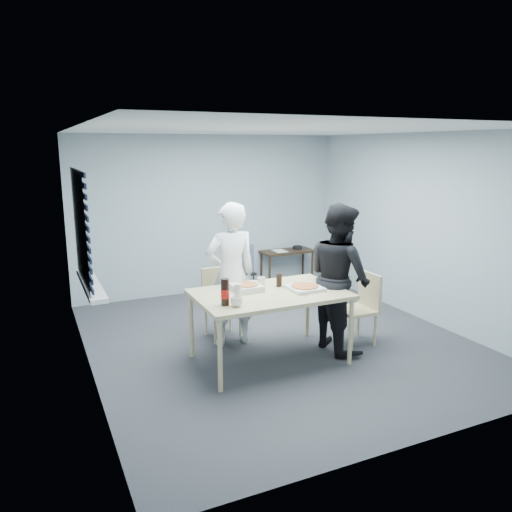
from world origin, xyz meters
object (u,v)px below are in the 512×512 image
person_white (231,275)px  mug_a (237,302)px  stool (243,279)px  chair_far (220,297)px  soda_bottle (225,292)px  dining_table (270,297)px  backpack (243,259)px  person_black (339,277)px  side_table (287,255)px  mug_b (261,281)px  chair_right (362,303)px

person_white → mug_a: size_ratio=14.39×
stool → mug_a: size_ratio=3.76×
chair_far → soda_bottle: bearing=-108.1°
dining_table → chair_far: (-0.23, 0.97, -0.24)m
backpack → stool: bearing=114.2°
person_white → person_black: size_ratio=1.00×
dining_table → mug_a: mug_a is taller
soda_bottle → side_table: bearing=52.1°
person_white → mug_b: person_white is taller
side_table → mug_a: size_ratio=7.55×
chair_right → mug_b: mug_b is taller
dining_table → person_white: size_ratio=0.95×
stool → mug_b: mug_b is taller
person_white → mug_a: (-0.32, -0.96, -0.02)m
dining_table → chair_right: (1.28, 0.01, -0.24)m
chair_right → mug_b: (-1.24, 0.31, 0.35)m
chair_far → person_black: (1.15, -0.97, 0.37)m
dining_table → chair_far: bearing=103.3°
chair_right → mug_b: 1.32m
dining_table → soda_bottle: size_ratio=5.93×
mug_a → chair_right: bearing=9.8°
chair_right → stool: bearing=105.9°
person_black → chair_far: bearing=49.9°
person_white → mug_b: (0.25, -0.34, -0.02)m
chair_right → backpack: bearing=105.9°
dining_table → person_black: 0.93m
person_white → side_table: (1.92, 2.13, -0.35)m
backpack → soda_bottle: (-1.26, -2.47, 0.28)m
chair_right → side_table: size_ratio=0.96×
mug_a → mug_b: mug_a is taller
dining_table → backpack: bearing=74.1°
chair_far → backpack: (0.87, 1.27, 0.16)m
chair_right → mug_a: bearing=-170.2°
person_white → mug_b: bearing=126.5°
mug_b → soda_bottle: 0.86m
person_black → side_table: size_ratio=1.91×
person_white → mug_a: 1.02m
chair_right → person_white: (-1.49, 0.65, 0.37)m
person_white → person_black: same height
mug_a → soda_bottle: 0.15m
side_table → chair_far: bearing=-137.1°
dining_table → mug_b: 0.34m
dining_table → chair_far: chair_far is taller
chair_far → stool: (0.87, 1.29, -0.16)m
mug_a → person_white: bearing=71.5°
chair_right → mug_b: size_ratio=8.90×
chair_far → backpack: 1.55m
chair_far → backpack: backpack is taller
backpack → mug_a: (-1.17, -2.55, 0.19)m
side_table → soda_bottle: bearing=-127.9°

